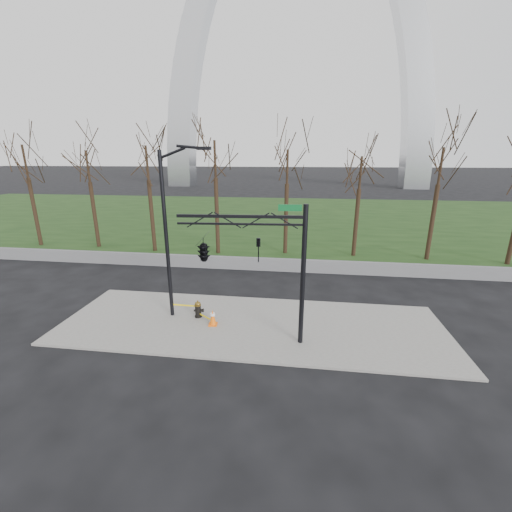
# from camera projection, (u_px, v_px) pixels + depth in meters

# --- Properties ---
(ground) EXTENTS (500.00, 500.00, 0.00)m
(ground) POSITION_uv_depth(u_px,v_px,m) (251.00, 325.00, 15.72)
(ground) COLOR black
(ground) RESTS_ON ground
(sidewalk) EXTENTS (18.00, 6.00, 0.10)m
(sidewalk) POSITION_uv_depth(u_px,v_px,m) (251.00, 324.00, 15.71)
(sidewalk) COLOR slate
(sidewalk) RESTS_ON ground
(grass_strip) EXTENTS (120.00, 40.00, 0.06)m
(grass_strip) POSITION_uv_depth(u_px,v_px,m) (284.00, 216.00, 44.18)
(grass_strip) COLOR black
(grass_strip) RESTS_ON ground
(guardrail) EXTENTS (60.00, 0.30, 0.90)m
(guardrail) POSITION_uv_depth(u_px,v_px,m) (268.00, 264.00, 23.18)
(guardrail) COLOR #59595B
(guardrail) RESTS_ON ground
(gateway_arch) EXTENTS (66.00, 6.00, 65.00)m
(gateway_arch) POSITION_uv_depth(u_px,v_px,m) (297.00, 46.00, 77.47)
(gateway_arch) COLOR silver
(gateway_arch) RESTS_ON ground
(tree_row) EXTENTS (53.55, 4.00, 9.62)m
(tree_row) POSITION_uv_depth(u_px,v_px,m) (322.00, 196.00, 25.24)
(tree_row) COLOR black
(tree_row) RESTS_ON ground
(fire_hydrant) EXTENTS (0.53, 0.35, 0.87)m
(fire_hydrant) POSITION_uv_depth(u_px,v_px,m) (198.00, 309.00, 16.24)
(fire_hydrant) COLOR black
(fire_hydrant) RESTS_ON sidewalk
(traffic_cone) EXTENTS (0.44, 0.44, 0.77)m
(traffic_cone) POSITION_uv_depth(u_px,v_px,m) (213.00, 317.00, 15.47)
(traffic_cone) COLOR orange
(traffic_cone) RESTS_ON sidewalk
(street_light) EXTENTS (2.39, 0.22, 8.21)m
(street_light) POSITION_uv_depth(u_px,v_px,m) (170.00, 225.00, 15.20)
(street_light) COLOR black
(street_light) RESTS_ON ground
(traffic_signal_mast) EXTENTS (5.09, 2.51, 6.00)m
(traffic_signal_mast) POSITION_uv_depth(u_px,v_px,m) (223.00, 250.00, 13.18)
(traffic_signal_mast) COLOR black
(traffic_signal_mast) RESTS_ON ground
(caution_tape) EXTENTS (2.28, 0.73, 0.44)m
(caution_tape) POSITION_uv_depth(u_px,v_px,m) (194.00, 311.00, 16.12)
(caution_tape) COLOR yellow
(caution_tape) RESTS_ON ground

